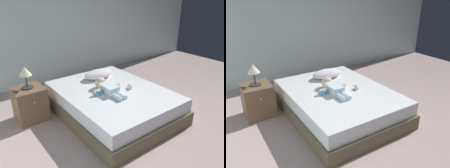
% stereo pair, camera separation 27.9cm
% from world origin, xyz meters
% --- Properties ---
extents(ground_plane, '(8.00, 8.00, 0.00)m').
position_xyz_m(ground_plane, '(0.00, 0.00, 0.00)').
color(ground_plane, '#B19895').
extents(wall_behind_bed, '(8.00, 0.12, 2.59)m').
position_xyz_m(wall_behind_bed, '(0.00, 3.00, 1.29)').
color(wall_behind_bed, silver).
rests_on(wall_behind_bed, ground_plane).
extents(bed, '(1.49, 1.97, 0.42)m').
position_xyz_m(bed, '(-0.16, 1.01, 0.21)').
color(bed, brown).
rests_on(bed, ground_plane).
extents(pillow, '(0.53, 0.31, 0.15)m').
position_xyz_m(pillow, '(-0.04, 1.55, 0.49)').
color(pillow, white).
rests_on(pillow, bed).
extents(baby, '(0.47, 0.65, 0.18)m').
position_xyz_m(baby, '(-0.25, 1.02, 0.49)').
color(baby, white).
rests_on(baby, bed).
extents(toothbrush, '(0.10, 0.15, 0.02)m').
position_xyz_m(toothbrush, '(-0.03, 1.09, 0.43)').
color(toothbrush, '#358BF0').
rests_on(toothbrush, bed).
extents(nightstand, '(0.44, 0.47, 0.52)m').
position_xyz_m(nightstand, '(-1.23, 1.65, 0.26)').
color(nightstand, brown).
rests_on(nightstand, ground_plane).
extents(lamp, '(0.18, 0.18, 0.33)m').
position_xyz_m(lamp, '(-1.23, 1.65, 0.75)').
color(lamp, '#333338').
rests_on(lamp, nightstand).
extents(toy_block, '(0.10, 0.10, 0.07)m').
position_xyz_m(toy_block, '(-0.42, 0.99, 0.46)').
color(toy_block, '#42A3DB').
rests_on(toy_block, bed).
extents(baby_bottle, '(0.09, 0.10, 0.08)m').
position_xyz_m(baby_bottle, '(0.10, 0.88, 0.45)').
color(baby_bottle, white).
rests_on(baby_bottle, bed).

